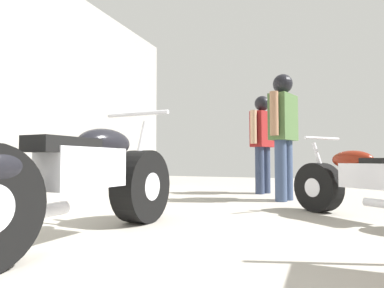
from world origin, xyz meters
TOP-DOWN VIEW (x-y plane):
  - ground_plane at (0.00, 3.13)m, footprint 15.04×15.04m
  - garage_partition_left at (-2.64, 3.13)m, footprint 0.08×6.89m
  - motorcycle_maroon_cruiser at (-0.69, 1.95)m, footprint 0.64×2.17m
  - motorcycle_black_naked at (1.33, 3.58)m, footprint 1.47×1.28m
  - mechanic_in_blue at (-0.07, 5.75)m, footprint 0.38×0.65m
  - mechanic_with_helmet at (0.37, 4.87)m, footprint 0.38×0.70m

SIDE VIEW (x-z plane):
  - ground_plane at x=0.00m, z-range 0.00..0.00m
  - motorcycle_black_naked at x=1.33m, z-range -0.07..0.76m
  - motorcycle_maroon_cruiser at x=-0.69m, z-range -0.09..0.92m
  - mechanic_in_blue at x=-0.07m, z-range 0.17..1.85m
  - mechanic_with_helmet at x=0.37m, z-range 0.18..1.98m
  - garage_partition_left at x=-2.64m, z-range 0.00..3.14m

